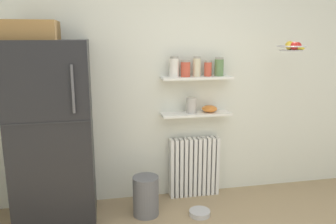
% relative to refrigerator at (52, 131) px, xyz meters
% --- Properties ---
extents(back_wall, '(7.04, 0.10, 2.60)m').
position_rel_refrigerator_xyz_m(back_wall, '(1.26, 0.38, 0.40)').
color(back_wall, silver).
rests_on(back_wall, ground_plane).
extents(refrigerator, '(0.72, 0.68, 1.89)m').
position_rel_refrigerator_xyz_m(refrigerator, '(0.00, 0.00, 0.00)').
color(refrigerator, black).
rests_on(refrigerator, ground_plane).
extents(radiator, '(0.56, 0.12, 0.67)m').
position_rel_refrigerator_xyz_m(radiator, '(1.45, 0.25, -0.57)').
color(radiator, white).
rests_on(radiator, ground_plane).
extents(wall_shelf_lower, '(0.75, 0.22, 0.02)m').
position_rel_refrigerator_xyz_m(wall_shelf_lower, '(1.45, 0.22, 0.05)').
color(wall_shelf_lower, white).
extents(wall_shelf_upper, '(0.75, 0.22, 0.02)m').
position_rel_refrigerator_xyz_m(wall_shelf_upper, '(1.45, 0.22, 0.44)').
color(wall_shelf_upper, white).
extents(storage_jar_0, '(0.10, 0.10, 0.21)m').
position_rel_refrigerator_xyz_m(storage_jar_0, '(1.20, 0.22, 0.55)').
color(storage_jar_0, silver).
rests_on(storage_jar_0, wall_shelf_upper).
extents(storage_jar_1, '(0.10, 0.10, 0.17)m').
position_rel_refrigerator_xyz_m(storage_jar_1, '(1.33, 0.22, 0.53)').
color(storage_jar_1, '#C64C38').
rests_on(storage_jar_1, wall_shelf_upper).
extents(storage_jar_2, '(0.08, 0.08, 0.21)m').
position_rel_refrigerator_xyz_m(storage_jar_2, '(1.45, 0.22, 0.55)').
color(storage_jar_2, beige).
rests_on(storage_jar_2, wall_shelf_upper).
extents(storage_jar_3, '(0.08, 0.08, 0.17)m').
position_rel_refrigerator_xyz_m(storage_jar_3, '(1.57, 0.22, 0.53)').
color(storage_jar_3, '#C64C38').
rests_on(storage_jar_3, wall_shelf_upper).
extents(storage_jar_4, '(0.10, 0.10, 0.19)m').
position_rel_refrigerator_xyz_m(storage_jar_4, '(1.69, 0.22, 0.55)').
color(storage_jar_4, '#5B7F4C').
rests_on(storage_jar_4, wall_shelf_upper).
extents(vase, '(0.11, 0.11, 0.16)m').
position_rel_refrigerator_xyz_m(vase, '(1.40, 0.22, 0.14)').
color(vase, '#B2ADA8').
rests_on(vase, wall_shelf_lower).
extents(shelf_bowl, '(0.16, 0.16, 0.07)m').
position_rel_refrigerator_xyz_m(shelf_bowl, '(1.60, 0.22, 0.10)').
color(shelf_bowl, orange).
rests_on(shelf_bowl, wall_shelf_lower).
extents(trash_bin, '(0.26, 0.26, 0.40)m').
position_rel_refrigerator_xyz_m(trash_bin, '(0.85, -0.08, -0.70)').
color(trash_bin, slate).
rests_on(trash_bin, ground_plane).
extents(pet_food_bowl, '(0.21, 0.21, 0.05)m').
position_rel_refrigerator_xyz_m(pet_food_bowl, '(1.38, -0.21, -0.88)').
color(pet_food_bowl, '#B7B7BC').
rests_on(pet_food_bowl, ground_plane).
extents(hanging_fruit_basket, '(0.28, 0.28, 0.10)m').
position_rel_refrigerator_xyz_m(hanging_fruit_basket, '(2.32, -0.11, 0.76)').
color(hanging_fruit_basket, '#B2B2B7').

